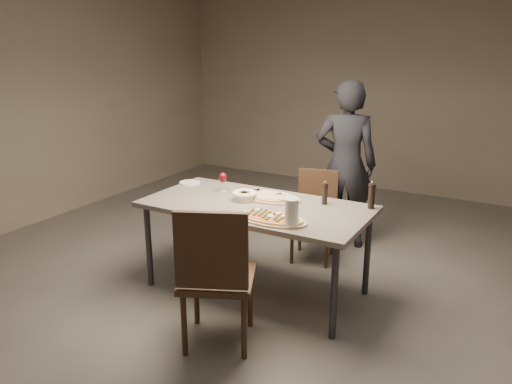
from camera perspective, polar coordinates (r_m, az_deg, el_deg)
The scene contains 14 objects.
room at distance 3.82m, azimuth 0.00°, elevation 7.93°, with size 7.00×7.00×7.00m.
dining_table at distance 3.99m, azimuth 0.00°, elevation -2.16°, with size 1.80×0.90×0.75m.
zucchini_pizza at distance 3.61m, azimuth 1.83°, elevation -3.01°, with size 0.54×0.30×0.05m.
ham_pizza at distance 4.12m, azimuth 1.37°, elevation -0.50°, with size 0.58×0.32×0.04m.
bread_basket at distance 4.06m, azimuth -1.33°, elevation -0.33°, with size 0.20×0.20×0.07m.
oil_dish at distance 4.11m, azimuth 3.40°, elevation -0.67°, with size 0.14×0.14×0.02m.
pepper_mill_left at distance 3.94m, azimuth 13.08°, elevation -0.41°, with size 0.06×0.06×0.22m.
pepper_mill_right at distance 3.98m, azimuth 7.86°, elevation -0.14°, with size 0.05×0.05×0.19m.
carafe at distance 3.46m, azimuth 4.09°, elevation -2.42°, with size 0.10×0.10×0.20m.
wine_glass at distance 4.30m, azimuth -3.82°, elevation 1.59°, with size 0.07×0.07×0.17m.
side_plate at distance 4.60m, azimuth -7.58°, elevation 1.07°, with size 0.19×0.19×0.01m.
chair_near at distance 3.27m, azimuth -4.68°, elevation -8.99°, with size 0.63×0.63×1.01m.
chair_far at distance 4.75m, azimuth 6.79°, elevation -2.02°, with size 0.47×0.47×0.84m.
diner at distance 4.99m, azimuth 10.20°, elevation 3.10°, with size 0.61×0.40×1.67m, color black.
Camera 1 is at (1.86, -3.29, 1.98)m, focal length 35.00 mm.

